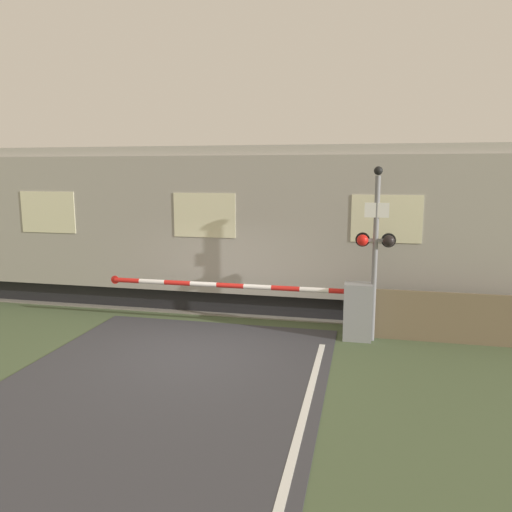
{
  "coord_description": "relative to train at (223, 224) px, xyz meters",
  "views": [
    {
      "loc": [
        3.33,
        -9.09,
        3.62
      ],
      "look_at": [
        0.83,
        2.16,
        1.66
      ],
      "focal_mm": 35.0,
      "sensor_mm": 36.0,
      "label": 1
    }
  ],
  "objects": [
    {
      "name": "ground_plane",
      "position": [
        0.56,
        -4.18,
        -2.16
      ],
      "size": [
        80.0,
        80.0,
        0.0
      ],
      "primitive_type": "plane",
      "color": "#475638"
    },
    {
      "name": "track_bed",
      "position": [
        0.56,
        0.0,
        -2.14
      ],
      "size": [
        36.0,
        3.2,
        0.13
      ],
      "color": "slate",
      "rests_on": "ground_plane"
    },
    {
      "name": "train",
      "position": [
        0.0,
        0.0,
        0.0
      ],
      "size": [
        15.78,
        3.21,
        4.23
      ],
      "color": "black",
      "rests_on": "ground_plane"
    },
    {
      "name": "crossing_barrier",
      "position": [
        3.29,
        -2.62,
        -1.46
      ],
      "size": [
        6.12,
        0.44,
        1.25
      ],
      "color": "gray",
      "rests_on": "ground_plane"
    },
    {
      "name": "signal_post",
      "position": [
        4.1,
        -2.61,
        -0.05
      ],
      "size": [
        0.83,
        0.26,
        3.72
      ],
      "color": "gray",
      "rests_on": "ground_plane"
    },
    {
      "name": "roadside_fence",
      "position": [
        5.95,
        -2.42,
        -1.61
      ],
      "size": [
        4.39,
        0.06,
        1.1
      ],
      "color": "#726047",
      "rests_on": "ground_plane"
    }
  ]
}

